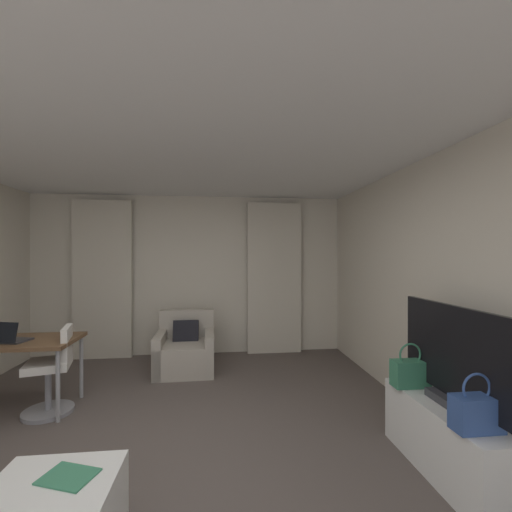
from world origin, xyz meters
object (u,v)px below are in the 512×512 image
(desk, at_px, (7,346))
(handbag_secondary, at_px, (477,412))
(tv_flatscreen, at_px, (452,357))
(handbag_primary, at_px, (410,372))
(magazine_open, at_px, (68,476))
(laptop, at_px, (9,338))
(tv_console, at_px, (452,439))
(desk_chair, at_px, (53,375))
(armchair, at_px, (185,351))

(desk, xyz_separation_m, handbag_secondary, (3.81, -1.78, -0.05))
(tv_flatscreen, relative_size, handbag_primary, 2.99)
(magazine_open, relative_size, tv_flatscreen, 0.30)
(laptop, distance_m, tv_console, 4.11)
(magazine_open, bearing_deg, laptop, 127.56)
(laptop, height_order, tv_flatscreen, tv_flatscreen)
(desk_chair, distance_m, handbag_secondary, 3.76)
(laptop, relative_size, tv_console, 0.33)
(desk_chair, relative_size, handbag_primary, 2.39)
(armchair, height_order, handbag_secondary, handbag_secondary)
(armchair, height_order, handbag_primary, handbag_primary)
(armchair, distance_m, magazine_open, 2.86)
(desk, height_order, tv_flatscreen, tv_flatscreen)
(magazine_open, distance_m, handbag_primary, 2.55)
(desk_chair, xyz_separation_m, laptop, (-0.41, -0.02, 0.40))
(magazine_open, xyz_separation_m, tv_console, (2.56, 0.35, -0.14))
(desk, relative_size, handbag_primary, 3.67)
(armchair, distance_m, tv_console, 3.32)
(desk, distance_m, tv_console, 4.19)
(handbag_primary, bearing_deg, armchair, 134.35)
(magazine_open, height_order, tv_flatscreen, tv_flatscreen)
(desk_chair, height_order, laptop, laptop)
(handbag_secondary, bearing_deg, tv_console, 73.49)
(magazine_open, height_order, handbag_primary, handbag_primary)
(armchair, xyz_separation_m, tv_console, (2.20, -2.48, -0.01))
(handbag_secondary, bearing_deg, magazine_open, 179.79)
(armchair, xyz_separation_m, handbag_secondary, (2.10, -2.84, 0.37))
(desk, height_order, desk_chair, desk_chair)
(armchair, relative_size, desk_chair, 0.93)
(laptop, distance_m, tv_flatscreen, 4.07)
(magazine_open, distance_m, tv_console, 2.59)
(desk_chair, bearing_deg, magazine_open, -62.60)
(magazine_open, bearing_deg, tv_flatscreen, 7.98)
(laptop, xyz_separation_m, tv_console, (3.85, -1.33, -0.53))
(magazine_open, relative_size, tv_console, 0.29)
(laptop, bearing_deg, magazine_open, -52.44)
(handbag_primary, bearing_deg, handbag_secondary, -88.96)
(desk, relative_size, tv_flatscreen, 1.23)
(tv_flatscreen, distance_m, handbag_secondary, 0.45)
(armchair, bearing_deg, tv_flatscreen, -48.35)
(armchair, bearing_deg, tv_console, -48.43)
(desk_chair, bearing_deg, armchair, 42.44)
(desk, bearing_deg, tv_console, -19.86)
(desk_chair, relative_size, tv_console, 0.78)
(armchair, relative_size, tv_flatscreen, 0.74)
(armchair, height_order, magazine_open, armchair)
(tv_console, distance_m, tv_flatscreen, 0.61)
(armchair, height_order, laptop, laptop)
(desk, height_order, handbag_secondary, handbag_secondary)
(desk, xyz_separation_m, handbag_primary, (3.80, -1.06, -0.05))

